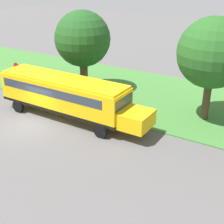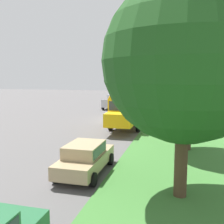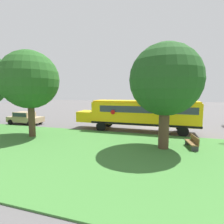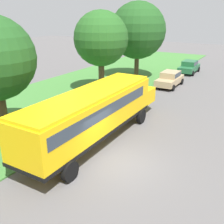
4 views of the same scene
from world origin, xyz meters
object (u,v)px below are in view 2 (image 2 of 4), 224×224
object	(u,v)px
oak_tree_roadside_mid	(193,73)
oak_tree_beside_bus	(187,77)
park_bench	(179,115)
oak_tree_far_end	(182,60)
car_tan_nearest	(85,156)
stop_sign	(159,101)
school_bus	(132,105)
trash_bin	(168,110)
pickup_truck	(113,101)

from	to	relation	value
oak_tree_roadside_mid	oak_tree_beside_bus	bearing A→B (deg)	-89.63
oak_tree_beside_bus	park_bench	size ratio (longest dim) A/B	4.40
oak_tree_beside_bus	oak_tree_far_end	bearing A→B (deg)	88.10
car_tan_nearest	oak_tree_roadside_mid	world-z (taller)	oak_tree_roadside_mid
oak_tree_beside_bus	stop_sign	xyz separation A→B (m)	(3.34, -5.11, -3.10)
oak_tree_beside_bus	oak_tree_roadside_mid	bearing A→B (deg)	90.37
school_bus	park_bench	bearing A→B (deg)	-137.39
trash_bin	stop_sign	bearing A→B (deg)	40.46
school_bus	park_bench	size ratio (longest dim) A/B	7.48
oak_tree_roadside_mid	trash_bin	world-z (taller)	oak_tree_roadside_mid
school_bus	car_tan_nearest	bearing A→B (deg)	91.03
pickup_truck	oak_tree_roadside_mid	xyz separation A→B (m)	(-10.71, 21.42, 3.97)
school_bus	pickup_truck	size ratio (longest dim) A/B	2.30
oak_tree_beside_bus	oak_tree_far_end	size ratio (longest dim) A/B	0.85
car_tan_nearest	park_bench	distance (m)	19.33
oak_tree_far_end	stop_sign	bearing A→B (deg)	-83.39
oak_tree_roadside_mid	oak_tree_far_end	bearing A→B (deg)	84.39
pickup_truck	stop_sign	world-z (taller)	stop_sign
park_bench	car_tan_nearest	bearing A→B (deg)	76.78
pickup_truck	oak_tree_far_end	bearing A→B (deg)	109.45
pickup_truck	stop_sign	distance (m)	8.79
car_tan_nearest	oak_tree_beside_bus	distance (m)	18.05
school_bus	stop_sign	bearing A→B (deg)	-105.47
oak_tree_beside_bus	pickup_truck	bearing A→B (deg)	-43.12
oak_tree_far_end	car_tan_nearest	bearing A→B (deg)	-19.37
pickup_truck	stop_sign	xyz separation A→B (m)	(-7.30, 4.86, 0.66)
trash_bin	school_bus	bearing A→B (deg)	69.06
pickup_truck	park_bench	distance (m)	12.76
park_bench	oak_tree_beside_bus	bearing A→B (deg)	110.18
trash_bin	oak_tree_beside_bus	bearing A→B (deg)	109.56
car_tan_nearest	oak_tree_roadside_mid	bearing A→B (deg)	-134.08
school_bus	oak_tree_roadside_mid	distance (m)	11.09
pickup_truck	school_bus	bearing A→B (deg)	113.07
car_tan_nearest	stop_sign	xyz separation A→B (m)	(-1.80, -21.95, 0.86)
pickup_truck	oak_tree_roadside_mid	world-z (taller)	oak_tree_roadside_mid
trash_bin	oak_tree_far_end	bearing A→B (deg)	93.63
oak_tree_far_end	trash_bin	size ratio (longest dim) A/B	9.53
school_bus	car_tan_nearest	distance (m)	14.55
oak_tree_beside_bus	oak_tree_roadside_mid	world-z (taller)	oak_tree_roadside_mid
pickup_truck	oak_tree_beside_bus	distance (m)	15.06
pickup_truck	oak_tree_far_end	distance (m)	30.44
oak_tree_beside_bus	park_bench	world-z (taller)	oak_tree_beside_bus
stop_sign	trash_bin	world-z (taller)	stop_sign
car_tan_nearest	park_bench	size ratio (longest dim) A/B	2.65
car_tan_nearest	oak_tree_far_end	distance (m)	6.63
pickup_truck	stop_sign	bearing A→B (deg)	146.36
oak_tree_roadside_mid	trash_bin	xyz separation A→B (m)	(2.24, -17.56, -4.60)
oak_tree_beside_bus	stop_sign	distance (m)	6.85
oak_tree_far_end	trash_bin	distance (m)	25.09
oak_tree_beside_bus	oak_tree_far_end	xyz separation A→B (m)	(0.61, 18.44, 0.61)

